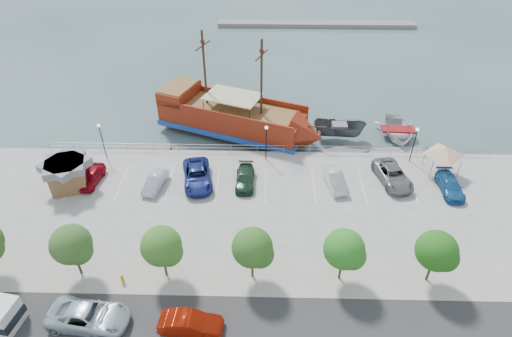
{
  "coord_description": "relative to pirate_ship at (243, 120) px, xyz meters",
  "views": [
    {
      "loc": [
        -0.18,
        -32.56,
        27.77
      ],
      "look_at": [
        -1.0,
        2.0,
        2.0
      ],
      "focal_mm": 30.0,
      "sensor_mm": 36.0,
      "label": 1
    }
  ],
  "objects": [
    {
      "name": "dock_west",
      "position": [
        -11.79,
        -3.66,
        -2.04
      ],
      "size": [
        6.52,
        1.93,
        0.37
      ],
      "primitive_type": "cube",
      "rotation": [
        0.0,
        0.0,
        0.01
      ],
      "color": "slate",
      "rests_on": "ground"
    },
    {
      "name": "parked_car_h",
      "position": [
        21.43,
        -11.53,
        -0.53
      ],
      "size": [
        1.96,
        4.78,
        1.39
      ],
      "primitive_type": "imported",
      "rotation": [
        0.0,
        0.0,
        0.0
      ],
      "color": "#1D5B98",
      "rests_on": "land_slab"
    },
    {
      "name": "lamp_post_mid",
      "position": [
        2.84,
        -6.36,
        1.72
      ],
      "size": [
        0.36,
        0.36,
        4.28
      ],
      "color": "black",
      "rests_on": "land_slab"
    },
    {
      "name": "speedboat",
      "position": [
        19.14,
        0.21,
        -1.49
      ],
      "size": [
        5.36,
        7.28,
        1.46
      ],
      "primitive_type": "imported",
      "rotation": [
        0.0,
        0.0,
        -0.05
      ],
      "color": "silver",
      "rests_on": "ground"
    },
    {
      "name": "parked_car_c",
      "position": [
        -4.23,
        -10.7,
        -0.39
      ],
      "size": [
        3.93,
        6.46,
        1.67
      ],
      "primitive_type": "imported",
      "rotation": [
        0.0,
        0.0,
        0.2
      ],
      "color": "navy",
      "rests_on": "land_slab"
    },
    {
      "name": "pirate_ship",
      "position": [
        0.0,
        0.0,
        0.0
      ],
      "size": [
        21.32,
        12.81,
        13.27
      ],
      "rotation": [
        0.0,
        0.0,
        -0.37
      ],
      "color": "maroon",
      "rests_on": "ground"
    },
    {
      "name": "dock_east",
      "position": [
        18.17,
        -3.66,
        -2.04
      ],
      "size": [
        6.61,
        2.37,
        0.37
      ],
      "primitive_type": "cube",
      "rotation": [
        0.0,
        0.0,
        0.08
      ],
      "color": "gray",
      "rests_on": "ground"
    },
    {
      "name": "far_shore",
      "position": [
        12.84,
        42.14,
        -1.82
      ],
      "size": [
        40.0,
        3.0,
        0.8
      ],
      "primitive_type": "cube",
      "color": "gray",
      "rests_on": "ground"
    },
    {
      "name": "lamp_post_right",
      "position": [
        18.84,
        -6.36,
        1.72
      ],
      "size": [
        0.36,
        0.36,
        4.28
      ],
      "color": "black",
      "rests_on": "land_slab"
    },
    {
      "name": "street_van",
      "position": [
        -9.85,
        -27.41,
        -0.4
      ],
      "size": [
        6.21,
        3.4,
        1.65
      ],
      "primitive_type": "imported",
      "rotation": [
        0.0,
        0.0,
        1.46
      ],
      "color": "#A7B8C0",
      "rests_on": "street"
    },
    {
      "name": "sidewalk",
      "position": [
        2.84,
        -22.86,
        -1.21
      ],
      "size": [
        100.0,
        4.0,
        0.05
      ],
      "primitive_type": "cube",
      "color": "gray",
      "rests_on": "land_slab"
    },
    {
      "name": "tree_d",
      "position": [
        1.99,
        -22.94,
        2.07
      ],
      "size": [
        3.3,
        3.2,
        5.0
      ],
      "color": "#473321",
      "rests_on": "sidewalk"
    },
    {
      "name": "street_sedan",
      "position": [
        -2.4,
        -27.77,
        -0.47
      ],
      "size": [
        4.66,
        1.88,
        1.51
      ],
      "primitive_type": "imported",
      "rotation": [
        0.0,
        0.0,
        1.51
      ],
      "color": "maroon",
      "rests_on": "street"
    },
    {
      "name": "parked_car_b",
      "position": [
        -8.44,
        -11.61,
        -0.55
      ],
      "size": [
        2.2,
        4.27,
        1.34
      ],
      "primitive_type": "imported",
      "rotation": [
        0.0,
        0.0,
        -0.2
      ],
      "color": "silver",
      "rests_on": "land_slab"
    },
    {
      "name": "tree_f",
      "position": [
        15.99,
        -22.94,
        2.07
      ],
      "size": [
        3.3,
        3.2,
        5.0
      ],
      "color": "#473321",
      "rests_on": "sidewalk"
    },
    {
      "name": "shed",
      "position": [
        -17.14,
        -11.67,
        0.43
      ],
      "size": [
        4.7,
        4.7,
        3.1
      ],
      "rotation": [
        0.0,
        0.0,
        0.3
      ],
      "color": "brown",
      "rests_on": "land_slab"
    },
    {
      "name": "lamp_post_left",
      "position": [
        -15.16,
        -6.36,
        1.72
      ],
      "size": [
        0.36,
        0.36,
        4.28
      ],
      "color": "black",
      "rests_on": "land_slab"
    },
    {
      "name": "seawall_railing",
      "position": [
        2.84,
        -5.06,
        -0.7
      ],
      "size": [
        50.0,
        0.06,
        1.0
      ],
      "color": "gray",
      "rests_on": "land_slab"
    },
    {
      "name": "tree_e",
      "position": [
        8.99,
        -22.94,
        2.07
      ],
      "size": [
        3.3,
        3.2,
        5.0
      ],
      "color": "#473321",
      "rests_on": "sidewalk"
    },
    {
      "name": "parked_car_f",
      "position": [
        9.95,
        -10.86,
        -0.48
      ],
      "size": [
        2.38,
        4.72,
        1.48
      ],
      "primitive_type": "imported",
      "rotation": [
        0.0,
        0.0,
        0.19
      ],
      "color": "silver",
      "rests_on": "land_slab"
    },
    {
      "name": "patrol_boat",
      "position": [
        11.74,
        -0.6,
        -1.01
      ],
      "size": [
        6.6,
        3.4,
        2.44
      ],
      "primitive_type": "imported",
      "rotation": [
        0.0,
        0.0,
        1.4
      ],
      "color": "#414449",
      "rests_on": "ground"
    },
    {
      "name": "fire_hydrant",
      "position": [
        -8.51,
        -23.66,
        -0.78
      ],
      "size": [
        0.28,
        0.28,
        0.81
      ],
      "rotation": [
        0.0,
        0.0,
        0.33
      ],
      "color": "#E79C08",
      "rests_on": "sidewalk"
    },
    {
      "name": "parked_car_d",
      "position": [
        0.72,
        -10.8,
        -0.55
      ],
      "size": [
        1.91,
        4.64,
        1.34
      ],
      "primitive_type": "imported",
      "rotation": [
        0.0,
        0.0,
        -0.01
      ],
      "color": "#1C3B26",
      "rests_on": "land_slab"
    },
    {
      "name": "ground",
      "position": [
        2.84,
        -12.86,
        -2.22
      ],
      "size": [
        160.0,
        160.0,
        0.0
      ],
      "primitive_type": "plane",
      "color": "#344B4E"
    },
    {
      "name": "tree_b",
      "position": [
        -12.01,
        -22.94,
        2.07
      ],
      "size": [
        3.3,
        3.2,
        5.0
      ],
      "color": "#473321",
      "rests_on": "sidewalk"
    },
    {
      "name": "canopy_tent",
      "position": [
        21.43,
        -8.3,
        2.0
      ],
      "size": [
        4.68,
        4.68,
        3.71
      ],
      "rotation": [
        0.0,
        0.0,
        -0.05
      ],
      "color": "slate",
      "rests_on": "land_slab"
    },
    {
      "name": "parked_car_g",
      "position": [
        15.99,
        -10.09,
        -0.43
      ],
      "size": [
        3.76,
        6.16,
        1.6
      ],
      "primitive_type": "imported",
      "rotation": [
        0.0,
        0.0,
        0.2
      ],
      "color": "slate",
      "rests_on": "land_slab"
    },
    {
      "name": "dock_mid",
      "position": [
        12.03,
        -3.66,
        -2.01
      ],
      "size": [
        7.77,
        4.89,
        0.43
      ],
      "primitive_type": "cube",
      "rotation": [
        0.0,
        0.0,
        0.4
      ],
      "color": "slate",
      "rests_on": "ground"
    },
    {
      "name": "parked_car_a",
      "position": [
        -15.23,
        -11.0,
        -0.49
      ],
      "size": [
        2.22,
        4.48,
        1.47
      ],
      "primitive_type": "imported",
      "rotation": [
        0.0,
        0.0,
        -0.11
      ],
      "color": "maroon",
      "rests_on": "land_slab"
    },
    {
      "name": "tree_c",
      "position": [
        -5.01,
        -22.94,
        2.07
      ],
      "size": [
        3.3,
        3.2,
        5.0
      ],
      "color": "#473321",
      "rests_on": "sidewalk"
    }
  ]
}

